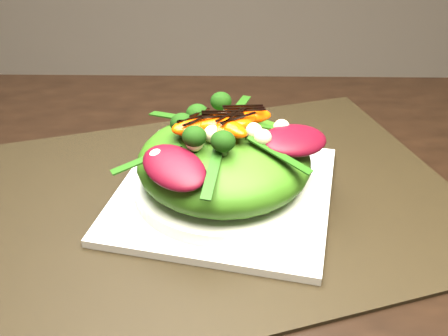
{
  "coord_description": "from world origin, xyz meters",
  "views": [
    {
      "loc": [
        0.02,
        -0.46,
        1.13
      ],
      "look_at": [
        0.01,
        0.06,
        0.8
      ],
      "focal_mm": 42.0,
      "sensor_mm": 36.0,
      "label": 1
    }
  ],
  "objects_px": {
    "plate_base": "(224,193)",
    "lettuce_mound": "(224,161)",
    "dining_table": "(211,245)",
    "salad_bowl": "(224,184)",
    "placemat": "(224,197)",
    "orange_segment": "(204,119)"
  },
  "relations": [
    {
      "from": "salad_bowl",
      "to": "lettuce_mound",
      "type": "bearing_deg",
      "value": 90.0
    },
    {
      "from": "plate_base",
      "to": "placemat",
      "type": "bearing_deg",
      "value": 0.0
    },
    {
      "from": "dining_table",
      "to": "lettuce_mound",
      "type": "xyz_separation_m",
      "value": [
        0.01,
        0.06,
        0.08
      ]
    },
    {
      "from": "dining_table",
      "to": "orange_segment",
      "type": "bearing_deg",
      "value": 96.99
    },
    {
      "from": "dining_table",
      "to": "placemat",
      "type": "relative_size",
      "value": 2.84
    },
    {
      "from": "dining_table",
      "to": "salad_bowl",
      "type": "xyz_separation_m",
      "value": [
        0.01,
        0.06,
        0.04
      ]
    },
    {
      "from": "plate_base",
      "to": "lettuce_mound",
      "type": "xyz_separation_m",
      "value": [
        0.0,
        0.0,
        0.05
      ]
    },
    {
      "from": "placemat",
      "to": "salad_bowl",
      "type": "height_order",
      "value": "salad_bowl"
    },
    {
      "from": "plate_base",
      "to": "lettuce_mound",
      "type": "distance_m",
      "value": 0.05
    },
    {
      "from": "lettuce_mound",
      "to": "salad_bowl",
      "type": "bearing_deg",
      "value": -90.0
    },
    {
      "from": "lettuce_mound",
      "to": "dining_table",
      "type": "bearing_deg",
      "value": -101.91
    },
    {
      "from": "salad_bowl",
      "to": "orange_segment",
      "type": "height_order",
      "value": "orange_segment"
    },
    {
      "from": "placemat",
      "to": "orange_segment",
      "type": "height_order",
      "value": "orange_segment"
    },
    {
      "from": "dining_table",
      "to": "orange_segment",
      "type": "height_order",
      "value": "dining_table"
    },
    {
      "from": "plate_base",
      "to": "orange_segment",
      "type": "height_order",
      "value": "orange_segment"
    },
    {
      "from": "plate_base",
      "to": "dining_table",
      "type": "bearing_deg",
      "value": -101.91
    },
    {
      "from": "dining_table",
      "to": "salad_bowl",
      "type": "relative_size",
      "value": 7.45
    },
    {
      "from": "orange_segment",
      "to": "lettuce_mound",
      "type": "bearing_deg",
      "value": -41.28
    },
    {
      "from": "placemat",
      "to": "plate_base",
      "type": "height_order",
      "value": "plate_base"
    },
    {
      "from": "salad_bowl",
      "to": "orange_segment",
      "type": "xyz_separation_m",
      "value": [
        -0.02,
        0.02,
        0.08
      ]
    },
    {
      "from": "dining_table",
      "to": "placemat",
      "type": "distance_m",
      "value": 0.07
    },
    {
      "from": "plate_base",
      "to": "lettuce_mound",
      "type": "relative_size",
      "value": 1.24
    }
  ]
}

